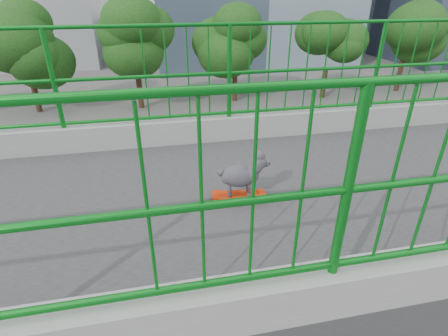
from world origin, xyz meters
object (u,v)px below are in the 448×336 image
skateboard (239,195)px  car_1 (318,192)px  car_4 (434,109)px  car_6 (190,209)px  car_0 (246,253)px  car_3 (278,138)px  poodle (242,174)px  car_5 (355,238)px

skateboard → car_1: 12.73m
car_4 → car_6: 21.89m
car_0 → car_3: bearing=154.4°
skateboard → car_4: skateboard is taller
car_3 → skateboard: bearing=157.6°
poodle → car_5: (-6.10, 5.94, -6.52)m
car_1 → car_0: bearing=-52.5°
car_3 → car_1: bearing=176.2°
car_1 → car_3: (-6.40, 0.42, -0.07)m
poodle → car_4: bearing=141.9°
skateboard → car_0: 8.95m
poodle → car_5: size_ratio=0.10×
car_3 → car_5: 9.61m
car_1 → car_4: bearing=124.5°
car_0 → car_5: size_ratio=0.99×
car_1 → car_4: (-9.60, 13.98, -0.11)m
skateboard → car_5: skateboard is taller
car_1 → car_5: car_1 is taller
car_5 → car_1: bearing=178.6°
poodle → car_3: (-15.70, 6.44, -6.55)m
skateboard → car_0: (-6.10, 1.87, -6.27)m
skateboard → car_0: bearing=171.5°
car_5 → car_3: bearing=177.0°
car_6 → skateboard: bearing=-2.2°
car_5 → car_6: bearing=-119.7°
car_3 → car_6: bearing=136.3°
skateboard → car_1: (-9.30, 6.04, -6.25)m
car_3 → car_4: (-3.20, 13.56, -0.03)m
car_4 → car_0: bearing=125.2°
skateboard → car_4: 28.26m
car_0 → poodle: bearing=-16.8°
skateboard → car_1: bearing=155.5°
car_0 → car_4: 22.21m
car_1 → car_3: size_ratio=0.97×
car_3 → car_6: car_3 is taller
poodle → car_3: bearing=166.3°
poodle → car_1: size_ratio=0.10×
car_0 → car_1: car_1 is taller
car_4 → car_5: (12.80, -14.06, 0.07)m
poodle → car_0: (-6.10, 1.85, -6.50)m
car_1 → car_3: 6.41m
car_1 → car_3: car_1 is taller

